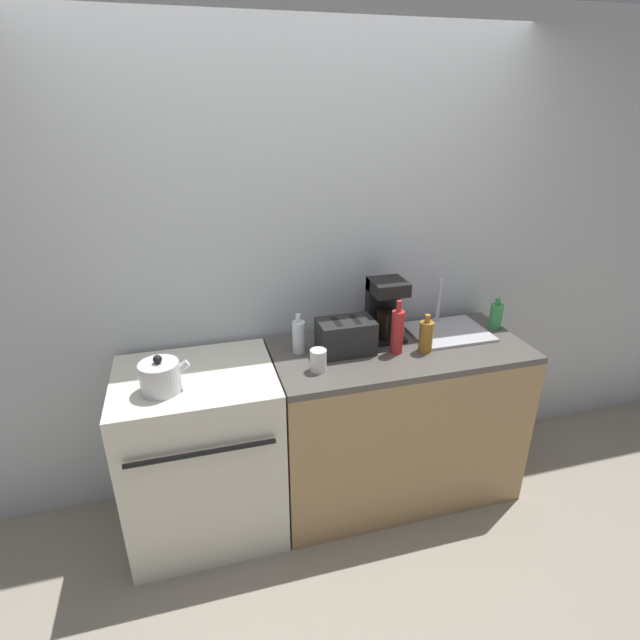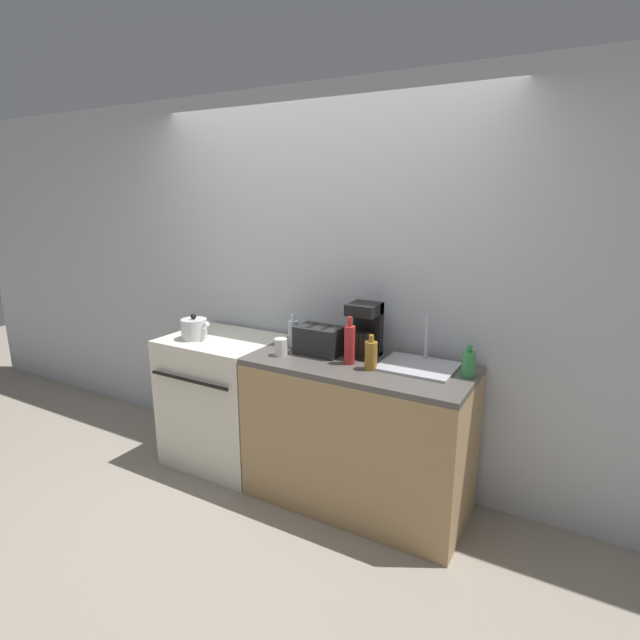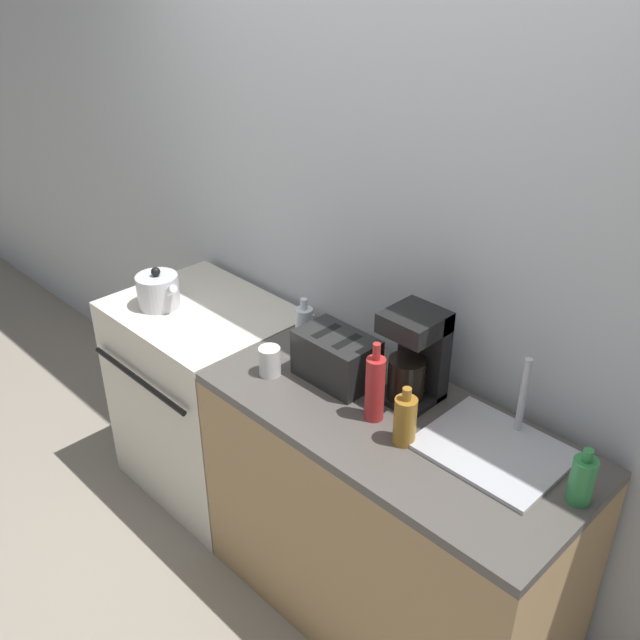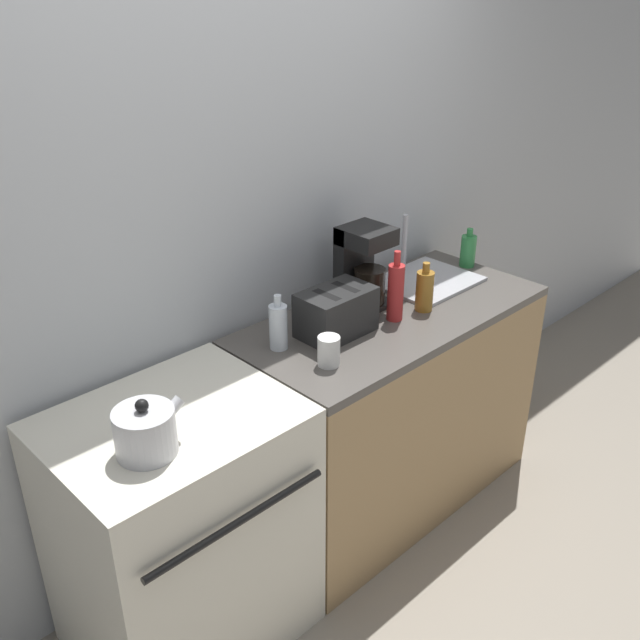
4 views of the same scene
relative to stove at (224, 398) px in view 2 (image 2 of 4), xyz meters
The scene contains 13 objects.
ground_plane 0.82m from the stove, 27.75° to the right, with size 12.00×12.00×0.00m, color gray.
wall_back 1.07m from the stove, 31.86° to the left, with size 8.00×0.05×2.60m.
stove is the anchor object (origin of this frame).
counter_block 1.07m from the stove, ahead, with size 1.36×0.62×0.93m.
kettle 0.56m from the stove, 142.72° to the right, with size 0.22×0.18×0.18m.
toaster 0.95m from the stove, ahead, with size 0.29×0.18×0.18m.
coffee_maker 1.22m from the stove, ahead, with size 0.18×0.19×0.34m.
sink_tray 1.49m from the stove, ahead, with size 0.43×0.35×0.28m.
bottle_red 1.18m from the stove, ahead, with size 0.06×0.06×0.29m.
bottle_amber 1.30m from the stove, ahead, with size 0.07×0.07×0.21m.
bottle_green 1.78m from the stove, ahead, with size 0.07×0.07×0.18m.
bottle_clear 0.78m from the stove, 10.40° to the left, with size 0.07×0.07×0.21m.
cup_white 0.79m from the stove, 11.06° to the right, with size 0.08×0.08×0.11m.
Camera 2 is at (1.68, -2.26, 1.92)m, focal length 28.00 mm.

